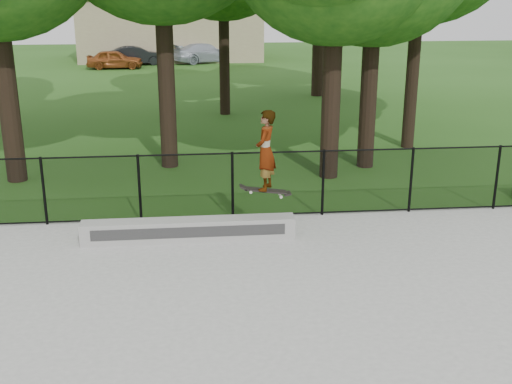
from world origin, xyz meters
The scene contains 9 objects.
ground centered at (0.00, 0.00, 0.00)m, with size 100.00×100.00×0.00m, color #265116.
concrete_slab centered at (0.00, 0.00, 0.03)m, with size 14.00×12.00×0.06m, color gray.
grind_ledge centered at (-0.96, 4.70, 0.28)m, with size 4.26×0.40×0.44m, color #999994.
car_a centered at (-5.41, 32.92, 0.57)m, with size 1.34×3.31×1.14m, color #92441A.
car_b centered at (-4.26, 34.71, 0.59)m, with size 1.26×3.27×1.19m, color black.
car_c centered at (0.24, 35.47, 0.65)m, with size 1.82×4.11×1.30m, color #AEB4C5.
skater_airborne centered at (0.57, 4.59, 1.88)m, with size 0.84×0.67×1.73m.
chainlink_fence centered at (0.00, 5.90, 0.81)m, with size 16.06×0.06×1.50m.
distant_building centered at (-2.00, 38.00, 2.16)m, with size 12.40×6.40×4.30m.
Camera 1 is at (-0.83, -7.37, 5.00)m, focal length 45.00 mm.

